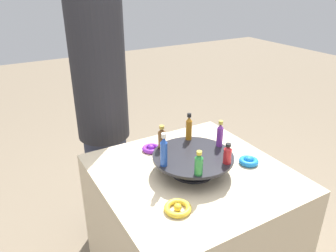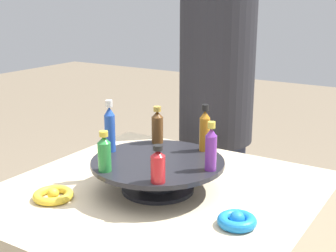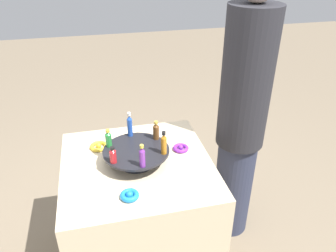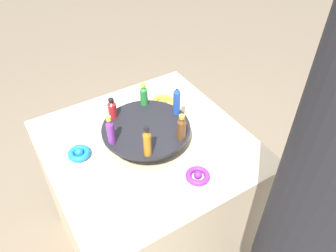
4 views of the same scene
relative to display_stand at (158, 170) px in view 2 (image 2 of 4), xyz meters
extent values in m
cylinder|color=black|center=(0.00, 0.00, -0.05)|extent=(0.19, 0.19, 0.01)
cylinder|color=black|center=(0.00, 0.00, -0.02)|extent=(0.10, 0.10, 0.06)
cylinder|color=black|center=(0.00, 0.00, 0.02)|extent=(0.35, 0.35, 0.01)
cylinder|color=#B21E23|center=(-0.13, -0.08, 0.06)|extent=(0.03, 0.03, 0.06)
cone|color=#B21E23|center=(-0.13, -0.08, 0.10)|extent=(0.03, 0.03, 0.01)
cylinder|color=black|center=(-0.13, -0.08, 0.11)|extent=(0.02, 0.02, 0.01)
cylinder|color=#702D93|center=(0.01, -0.15, 0.07)|extent=(0.03, 0.03, 0.09)
cone|color=#702D93|center=(0.01, -0.15, 0.13)|extent=(0.03, 0.03, 0.02)
cylinder|color=gold|center=(0.01, -0.15, 0.14)|extent=(0.02, 0.02, 0.02)
cylinder|color=#AD6B19|center=(0.14, -0.07, 0.07)|extent=(0.03, 0.03, 0.09)
cone|color=#AD6B19|center=(0.14, -0.07, 0.13)|extent=(0.03, 0.03, 0.02)
cylinder|color=black|center=(0.14, -0.07, 0.15)|extent=(0.02, 0.02, 0.02)
cylinder|color=brown|center=(0.13, 0.08, 0.07)|extent=(0.03, 0.03, 0.08)
cone|color=brown|center=(0.13, 0.08, 0.11)|extent=(0.03, 0.03, 0.02)
cylinder|color=#B79338|center=(0.13, 0.08, 0.13)|extent=(0.02, 0.02, 0.01)
cylinder|color=#234CAD|center=(-0.01, 0.15, 0.08)|extent=(0.03, 0.03, 0.10)
cone|color=#234CAD|center=(-0.01, 0.15, 0.14)|extent=(0.03, 0.03, 0.02)
cylinder|color=silver|center=(-0.01, 0.15, 0.16)|extent=(0.02, 0.02, 0.02)
cylinder|color=#288438|center=(-0.14, 0.07, 0.06)|extent=(0.03, 0.03, 0.07)
cone|color=#288438|center=(-0.14, 0.07, 0.11)|extent=(0.03, 0.03, 0.02)
cylinder|color=gold|center=(-0.14, 0.07, 0.12)|extent=(0.02, 0.02, 0.01)
torus|color=gold|center=(-0.19, 0.20, -0.05)|extent=(0.10, 0.10, 0.02)
sphere|color=gold|center=(-0.19, 0.20, -0.04)|extent=(0.03, 0.03, 0.03)
torus|color=blue|center=(-0.07, -0.26, -0.05)|extent=(0.09, 0.09, 0.03)
sphere|color=blue|center=(-0.07, -0.26, -0.04)|extent=(0.04, 0.04, 0.04)
torus|color=purple|center=(0.27, 0.07, -0.05)|extent=(0.09, 0.09, 0.02)
sphere|color=purple|center=(0.27, 0.07, -0.04)|extent=(0.03, 0.03, 0.03)
cylinder|color=#282D42|center=(0.68, 0.17, -0.49)|extent=(0.25, 0.25, 0.73)
cylinder|color=#232328|center=(0.68, 0.17, 0.29)|extent=(0.30, 0.30, 0.83)
camera|label=1|loc=(-1.01, 0.71, 0.74)|focal=35.00mm
camera|label=2|loc=(-0.97, -0.65, 0.45)|focal=50.00mm
camera|label=3|loc=(-0.17, -1.44, 1.00)|focal=35.00mm
camera|label=4|loc=(0.88, -0.44, 0.88)|focal=35.00mm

